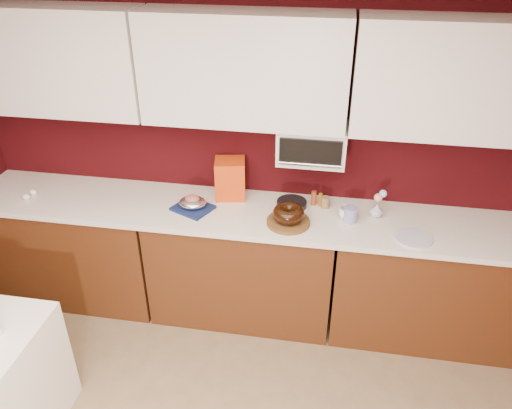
{
  "coord_description": "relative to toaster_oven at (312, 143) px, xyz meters",
  "views": [
    {
      "loc": [
        0.6,
        -0.98,
        2.7
      ],
      "look_at": [
        0.12,
        1.84,
        1.02
      ],
      "focal_mm": 35.0,
      "sensor_mm": 36.0,
      "label": 1
    }
  ],
  "objects": [
    {
      "name": "ceiling",
      "position": [
        -0.45,
        -2.1,
        1.12
      ],
      "size": [
        4.0,
        4.5,
        0.02
      ],
      "primitive_type": "cube",
      "color": "white",
      "rests_on": "wall_back"
    },
    {
      "name": "toaster_oven_door",
      "position": [
        0.0,
        -0.16,
        0.0
      ],
      "size": [
        0.4,
        0.02,
        0.18
      ],
      "primitive_type": "cube",
      "color": "black",
      "rests_on": "toaster_oven"
    },
    {
      "name": "paper_cup",
      "position": [
        0.12,
        -0.02,
        -0.43
      ],
      "size": [
        0.07,
        0.07,
        0.08
      ],
      "primitive_type": "cylinder",
      "rotation": [
        0.0,
        0.0,
        -0.23
      ],
      "color": "olive",
      "rests_on": "countertop"
    },
    {
      "name": "egg_left",
      "position": [
        -2.02,
        -0.27,
        -0.45
      ],
      "size": [
        0.06,
        0.05,
        0.05
      ],
      "primitive_type": "ellipsoid",
      "rotation": [
        0.0,
        0.0,
        0.06
      ],
      "color": "white",
      "rests_on": "countertop"
    },
    {
      "name": "dark_pan",
      "position": [
        -0.12,
        -0.04,
        -0.46
      ],
      "size": [
        0.28,
        0.28,
        0.04
      ],
      "primitive_type": "cylinder",
      "rotation": [
        0.0,
        0.0,
        -0.41
      ],
      "color": "black",
      "rests_on": "countertop"
    },
    {
      "name": "foil_ham_nest",
      "position": [
        -0.79,
        -0.2,
        -0.42
      ],
      "size": [
        0.2,
        0.17,
        0.07
      ],
      "primitive_type": "ellipsoid",
      "rotation": [
        0.0,
        0.0,
        -0.06
      ],
      "color": "white",
      "rests_on": "navy_towel"
    },
    {
      "name": "wall_back",
      "position": [
        -0.45,
        0.15,
        -0.12
      ],
      "size": [
        4.0,
        0.02,
        2.5
      ],
      "primitive_type": "cube",
      "color": "#340709",
      "rests_on": "floor"
    },
    {
      "name": "cake_base",
      "position": [
        -0.11,
        -0.28,
        -0.46
      ],
      "size": [
        0.34,
        0.34,
        0.03
      ],
      "primitive_type": "cylinder",
      "rotation": [
        0.0,
        0.0,
        0.18
      ],
      "color": "brown",
      "rests_on": "countertop"
    },
    {
      "name": "pandoro_box",
      "position": [
        -0.57,
        0.03,
        -0.33
      ],
      "size": [
        0.24,
        0.23,
        0.29
      ],
      "primitive_type": "cube",
      "rotation": [
        0.0,
        0.0,
        0.19
      ],
      "color": "red",
      "rests_on": "countertop"
    },
    {
      "name": "bundt_cake",
      "position": [
        -0.11,
        -0.28,
        -0.39
      ],
      "size": [
        0.27,
        0.27,
        0.09
      ],
      "primitive_type": "torus",
      "rotation": [
        0.0,
        0.0,
        -0.34
      ],
      "color": "black",
      "rests_on": "cake_base"
    },
    {
      "name": "china_plate",
      "position": [
        0.7,
        -0.32,
        -0.47
      ],
      "size": [
        0.3,
        0.3,
        0.01
      ],
      "primitive_type": "cylinder",
      "rotation": [
        0.0,
        0.0,
        0.35
      ],
      "color": "silver",
      "rests_on": "countertop"
    },
    {
      "name": "roasted_ham",
      "position": [
        -0.79,
        -0.2,
        -0.4
      ],
      "size": [
        0.12,
        0.11,
        0.07
      ],
      "primitive_type": "ellipsoid",
      "rotation": [
        0.0,
        0.0,
        0.26
      ],
      "color": "#BD6156",
      "rests_on": "foil_ham_nest"
    },
    {
      "name": "flower_pink",
      "position": [
        0.47,
        -0.08,
        -0.33
      ],
      "size": [
        0.06,
        0.06,
        0.06
      ],
      "primitive_type": "sphere",
      "color": "pink",
      "rests_on": "flower_vase"
    },
    {
      "name": "amber_bottle",
      "position": [
        0.03,
        0.0,
        -0.42
      ],
      "size": [
        0.04,
        0.04,
        0.11
      ],
      "primitive_type": "cylinder",
      "rotation": [
        0.0,
        0.0,
        -0.25
      ],
      "color": "brown",
      "rests_on": "countertop"
    },
    {
      "name": "toaster_oven_handle",
      "position": [
        0.0,
        -0.18,
        -0.07
      ],
      "size": [
        0.42,
        0.02,
        0.02
      ],
      "primitive_type": "cylinder",
      "rotation": [
        0.0,
        1.57,
        0.0
      ],
      "color": "silver",
      "rests_on": "toaster_oven"
    },
    {
      "name": "base_cabinet_left",
      "position": [
        -1.78,
        -0.17,
        -0.95
      ],
      "size": [
        1.31,
        0.58,
        0.86
      ],
      "primitive_type": "cube",
      "color": "#512810",
      "rests_on": "floor"
    },
    {
      "name": "blue_jar",
      "position": [
        0.29,
        -0.18,
        -0.42
      ],
      "size": [
        0.12,
        0.12,
        0.11
      ],
      "primitive_type": "cylinder",
      "rotation": [
        0.0,
        0.0,
        -0.38
      ],
      "color": "#1A1E93",
      "rests_on": "countertop"
    },
    {
      "name": "countertop",
      "position": [
        -0.45,
        -0.17,
        -0.49
      ],
      "size": [
        4.0,
        0.62,
        0.04
      ],
      "primitive_type": "cube",
      "color": "white",
      "rests_on": "base_cabinet_center"
    },
    {
      "name": "base_cabinet_right",
      "position": [
        0.88,
        -0.17,
        -0.95
      ],
      "size": [
        1.31,
        0.58,
        0.86
      ],
      "primitive_type": "cube",
      "color": "#512810",
      "rests_on": "floor"
    },
    {
      "name": "coffee_mug",
      "position": [
        0.27,
        -0.14,
        -0.42
      ],
      "size": [
        0.13,
        0.13,
        0.1
      ],
      "primitive_type": "imported",
      "rotation": [
        0.0,
        0.0,
        0.83
      ],
      "color": "white",
      "rests_on": "countertop"
    },
    {
      "name": "navy_towel",
      "position": [
        -0.79,
        -0.2,
        -0.47
      ],
      "size": [
        0.32,
        0.3,
        0.02
      ],
      "primitive_type": "cube",
      "rotation": [
        0.0,
        0.0,
        -0.43
      ],
      "color": "navy",
      "rests_on": "countertop"
    },
    {
      "name": "base_cabinet_center",
      "position": [
        -0.45,
        -0.17,
        -0.95
      ],
      "size": [
        1.31,
        0.58,
        0.86
      ],
      "primitive_type": "cube",
      "color": "#512810",
      "rests_on": "floor"
    },
    {
      "name": "amber_bottle_tall",
      "position": [
        0.08,
        -0.01,
        -0.43
      ],
      "size": [
        0.03,
        0.03,
        0.1
      ],
      "primitive_type": "cylinder",
      "rotation": [
        0.0,
        0.0,
        0.25
      ],
      "color": "brown",
      "rests_on": "countertop"
    },
    {
      "name": "upper_cabinet_right",
      "position": [
        0.88,
        -0.02,
        0.48
      ],
      "size": [
        1.31,
        0.33,
        0.7
      ],
      "primitive_type": "cube",
      "color": "white",
      "rests_on": "wall_back"
    },
    {
      "name": "upper_cabinet_left",
      "position": [
        -1.78,
        -0.02,
        0.48
      ],
      "size": [
        1.31,
        0.33,
        0.7
      ],
      "primitive_type": "cube",
      "color": "white",
      "rests_on": "wall_back"
    },
    {
      "name": "flower_vase",
      "position": [
        0.47,
        -0.08,
        -0.42
      ],
      "size": [
        0.09,
        0.09,
        0.11
      ],
      "primitive_type": "imported",
      "rotation": [
        0.0,
        0.0,
        -0.3
      ],
      "color": "#B5BACD",
      "rests_on": "countertop"
    },
    {
      "name": "toaster_oven",
      "position": [
        0.0,
        0.0,
        0.0
      ],
      "size": [
        0.45,
        0.3,
        0.25
      ],
      "primitive_type": "cube",
      "color": "white",
      "rests_on": "upper_cabinet_center"
    },
    {
      "name": "egg_right",
      "position": [
        -2.01,
        -0.2,
        -0.45
      ],
      "size": [
        0.06,
        0.04,
        0.04
      ],
      "primitive_type": "ellipsoid",
      "rotation": [
        0.0,
        0.0,
        0.02
      ],
      "color": "white",
      "rests_on": "countertop"
    },
    {
      "name": "upper_cabinet_center",
      "position": [
        -0.45,
        -0.02,
        0.48
      ],
      "size": [
        1.31,
        0.33,
        0.7
      ],
      "primitive_type": "cube",
      "color": "white",
      "rests_on": "wall_back"
    },
    {
      "name": "flower_blue",
      "position": [
        0.5,
        -0.06,
        -0.3
      ],
      "size": [
        0.05,
        0.05,
        0.05
      ],
      "primitive_type": "sphere",
      "color": "#9AD5F6",
      "rests_on": "flower_vase"
    }
  ]
}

